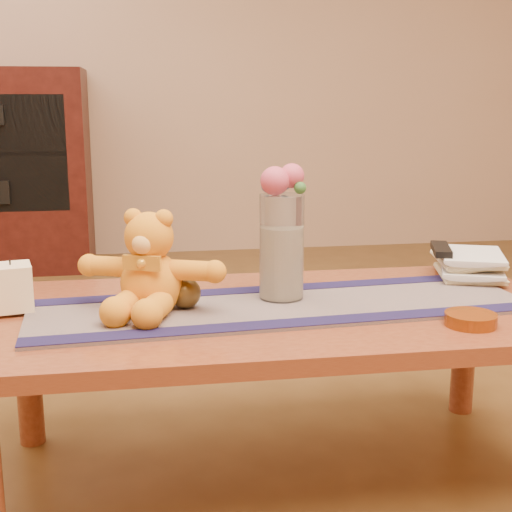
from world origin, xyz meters
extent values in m
plane|color=#553818|center=(0.00, 0.00, 0.00)|extent=(5.50, 5.50, 0.00)
plane|color=tan|center=(0.00, 2.75, 1.35)|extent=(5.50, 0.00, 5.50)
cube|color=maroon|center=(0.00, 0.00, 0.43)|extent=(1.40, 0.70, 0.04)
cylinder|color=maroon|center=(-0.64, 0.29, 0.21)|extent=(0.07, 0.07, 0.41)
cylinder|color=maroon|center=(0.64, 0.29, 0.21)|extent=(0.07, 0.07, 0.41)
cube|color=#161D3F|center=(0.01, -0.01, 0.45)|extent=(1.22, 0.43, 0.01)
cube|color=#17133A|center=(0.02, -0.15, 0.46)|extent=(1.20, 0.14, 0.00)
cube|color=#17133A|center=(0.00, 0.14, 0.46)|extent=(1.20, 0.14, 0.00)
cube|color=#F7E3B6|center=(-0.62, 0.06, 0.51)|extent=(0.11, 0.11, 0.11)
cylinder|color=black|center=(-0.62, 0.06, 0.57)|extent=(0.00, 0.00, 0.01)
cylinder|color=silver|center=(0.02, 0.05, 0.59)|extent=(0.11, 0.11, 0.26)
cylinder|color=beige|center=(0.02, 0.05, 0.55)|extent=(0.09, 0.09, 0.18)
sphere|color=#C34460|center=(0.00, 0.04, 0.75)|extent=(0.07, 0.07, 0.07)
sphere|color=#C34460|center=(0.05, 0.06, 0.76)|extent=(0.06, 0.06, 0.06)
sphere|color=#465599|center=(0.03, 0.09, 0.75)|extent=(0.04, 0.04, 0.04)
sphere|color=#465599|center=(-0.01, 0.07, 0.74)|extent=(0.04, 0.04, 0.04)
sphere|color=#33662D|center=(0.06, 0.03, 0.74)|extent=(0.03, 0.03, 0.03)
sphere|color=#4B3819|center=(-0.22, 0.01, 0.50)|extent=(0.10, 0.10, 0.07)
imported|color=beige|center=(0.51, 0.21, 0.46)|extent=(0.22, 0.26, 0.02)
imported|color=beige|center=(0.51, 0.20, 0.48)|extent=(0.24, 0.27, 0.02)
imported|color=beige|center=(0.50, 0.21, 0.50)|extent=(0.21, 0.25, 0.02)
imported|color=beige|center=(0.51, 0.21, 0.52)|extent=(0.23, 0.27, 0.02)
cube|color=black|center=(0.51, 0.20, 0.54)|extent=(0.09, 0.17, 0.02)
cylinder|color=#BF5914|center=(0.40, -0.21, 0.46)|extent=(0.13, 0.13, 0.03)
camera|label=1|loc=(-0.32, -1.63, 0.95)|focal=49.91mm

